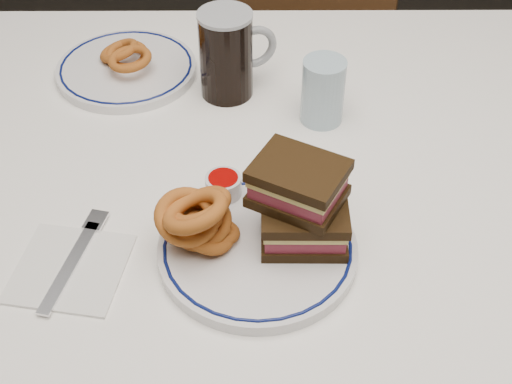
{
  "coord_description": "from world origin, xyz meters",
  "views": [
    {
      "loc": [
        -0.01,
        -0.85,
        1.45
      ],
      "look_at": [
        -0.01,
        -0.18,
        0.83
      ],
      "focal_mm": 50.0,
      "sensor_mm": 36.0,
      "label": 1
    }
  ],
  "objects_px": {
    "chair_far": "(315,57)",
    "beer_mug": "(228,53)",
    "reuben_sandwich": "(301,204)",
    "far_plate": "(127,69)",
    "main_plate": "(258,249)"
  },
  "relations": [
    {
      "from": "chair_far",
      "to": "main_plate",
      "type": "xyz_separation_m",
      "value": [
        -0.15,
        -0.93,
        0.3
      ]
    },
    {
      "from": "beer_mug",
      "to": "far_plate",
      "type": "distance_m",
      "value": 0.2
    },
    {
      "from": "beer_mug",
      "to": "main_plate",
      "type": "bearing_deg",
      "value": -82.91
    },
    {
      "from": "far_plate",
      "to": "reuben_sandwich",
      "type": "bearing_deg",
      "value": -55.34
    },
    {
      "from": "chair_far",
      "to": "reuben_sandwich",
      "type": "height_order",
      "value": "reuben_sandwich"
    },
    {
      "from": "chair_far",
      "to": "reuben_sandwich",
      "type": "xyz_separation_m",
      "value": [
        -0.1,
        -0.91,
        0.36
      ]
    },
    {
      "from": "chair_far",
      "to": "far_plate",
      "type": "xyz_separation_m",
      "value": [
        -0.38,
        -0.51,
        0.3
      ]
    },
    {
      "from": "far_plate",
      "to": "chair_far",
      "type": "bearing_deg",
      "value": 53.12
    },
    {
      "from": "main_plate",
      "to": "far_plate",
      "type": "distance_m",
      "value": 0.48
    },
    {
      "from": "reuben_sandwich",
      "to": "far_plate",
      "type": "bearing_deg",
      "value": 124.66
    },
    {
      "from": "main_plate",
      "to": "far_plate",
      "type": "relative_size",
      "value": 1.08
    },
    {
      "from": "chair_far",
      "to": "reuben_sandwich",
      "type": "bearing_deg",
      "value": -96.17
    },
    {
      "from": "chair_far",
      "to": "beer_mug",
      "type": "height_order",
      "value": "beer_mug"
    },
    {
      "from": "reuben_sandwich",
      "to": "beer_mug",
      "type": "height_order",
      "value": "beer_mug"
    },
    {
      "from": "chair_far",
      "to": "far_plate",
      "type": "height_order",
      "value": "chair_far"
    }
  ]
}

